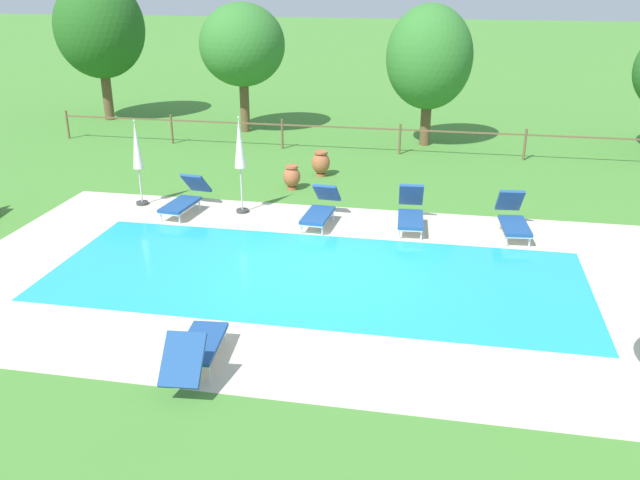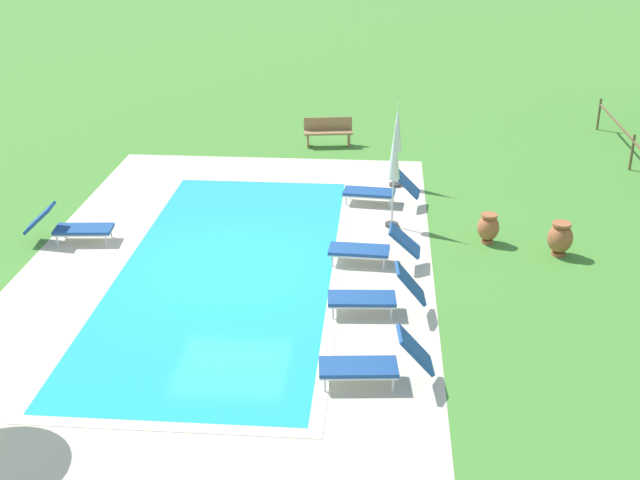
{
  "view_description": "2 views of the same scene",
  "coord_description": "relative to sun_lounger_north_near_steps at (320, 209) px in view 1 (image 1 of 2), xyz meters",
  "views": [
    {
      "loc": [
        2.5,
        -12.48,
        5.88
      ],
      "look_at": [
        -0.0,
        0.5,
        0.6
      ],
      "focal_mm": 38.04,
      "sensor_mm": 36.0,
      "label": 1
    },
    {
      "loc": [
        15.93,
        3.24,
        7.75
      ],
      "look_at": [
        0.7,
        2.05,
        1.05
      ],
      "focal_mm": 46.89,
      "sensor_mm": 36.0,
      "label": 2
    }
  ],
  "objects": [
    {
      "name": "swimming_pool_water",
      "position": [
        0.49,
        -3.08,
        -0.37
      ],
      "size": [
        10.98,
        4.48,
        0.01
      ],
      "primitive_type": "cube",
      "color": "#23A8C1",
      "rests_on": "ground"
    },
    {
      "name": "terracotta_urn_by_tree",
      "position": [
        -0.78,
        4.11,
        0.04
      ],
      "size": [
        0.56,
        0.56,
        0.77
      ],
      "color": "#A85B38",
      "rests_on": "ground"
    },
    {
      "name": "sun_lounger_north_far",
      "position": [
        2.22,
        0.11,
        0.01
      ],
      "size": [
        0.72,
        1.9,
        0.99
      ],
      "color": "navy",
      "rests_on": "ground"
    },
    {
      "name": "perimeter_fence",
      "position": [
        1.37,
        7.21,
        0.33
      ],
      "size": [
        24.79,
        0.08,
        1.05
      ],
      "color": "brown",
      "rests_on": "ground"
    },
    {
      "name": "sun_lounger_north_end",
      "position": [
        -0.66,
        -6.89,
        0.0
      ],
      "size": [
        0.77,
        1.99,
        0.9
      ],
      "color": "navy",
      "rests_on": "ground"
    },
    {
      "name": "tree_centre",
      "position": [
        2.15,
        8.75,
        2.68
      ],
      "size": [
        2.99,
        2.99,
        4.86
      ],
      "color": "brown",
      "rests_on": "ground"
    },
    {
      "name": "patio_umbrella_closed_row_west",
      "position": [
        -2.15,
        0.43,
        1.32
      ],
      "size": [
        0.32,
        0.32,
        2.52
      ],
      "color": "#383838",
      "rests_on": "ground"
    },
    {
      "name": "tree_west_mid",
      "position": [
        -4.83,
        9.64,
        2.88
      ],
      "size": [
        3.21,
        3.21,
        4.81
      ],
      "color": "brown",
      "rests_on": "ground"
    },
    {
      "name": "pool_coping_rim",
      "position": [
        0.49,
        -3.08,
        -0.37
      ],
      "size": [
        11.46,
        4.96,
        0.01
      ],
      "color": "beige",
      "rests_on": "ground"
    },
    {
      "name": "patio_umbrella_closed_row_centre",
      "position": [
        -4.99,
        0.53,
        1.11
      ],
      "size": [
        0.32,
        0.32,
        2.3
      ],
      "color": "#383838",
      "rests_on": "ground"
    },
    {
      "name": "tree_east_mid",
      "position": [
        -11.13,
        10.74,
        3.31
      ],
      "size": [
        3.58,
        3.58,
        5.7
      ],
      "color": "brown",
      "rests_on": "ground"
    },
    {
      "name": "ground_plane",
      "position": [
        0.49,
        -3.08,
        -0.38
      ],
      "size": [
        160.0,
        160.0,
        0.0
      ],
      "primitive_type": "plane",
      "color": "#478433"
    },
    {
      "name": "terracotta_urn_near_fence",
      "position": [
        -1.34,
        2.61,
        0.0
      ],
      "size": [
        0.5,
        0.5,
        0.71
      ],
      "color": "#A85B38",
      "rests_on": "ground"
    },
    {
      "name": "sun_lounger_north_mid",
      "position": [
        -3.59,
        0.12,
        0.0
      ],
      "size": [
        0.8,
        1.98,
        0.92
      ],
      "color": "navy",
      "rests_on": "ground"
    },
    {
      "name": "sun_lounger_north_near_steps",
      "position": [
        0.0,
        0.0,
        0.0
      ],
      "size": [
        0.71,
        1.99,
        0.89
      ],
      "color": "navy",
      "rests_on": "ground"
    },
    {
      "name": "sun_lounger_south_near_corner",
      "position": [
        4.64,
        0.14,
        0.01
      ],
      "size": [
        0.77,
        1.93,
        0.97
      ],
      "color": "navy",
      "rests_on": "ground"
    },
    {
      "name": "pool_deck_paving",
      "position": [
        0.49,
        -3.08,
        -0.38
      ],
      "size": [
        15.28,
        8.78,
        0.01
      ],
      "primitive_type": "cube",
      "color": "beige",
      "rests_on": "ground"
    }
  ]
}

